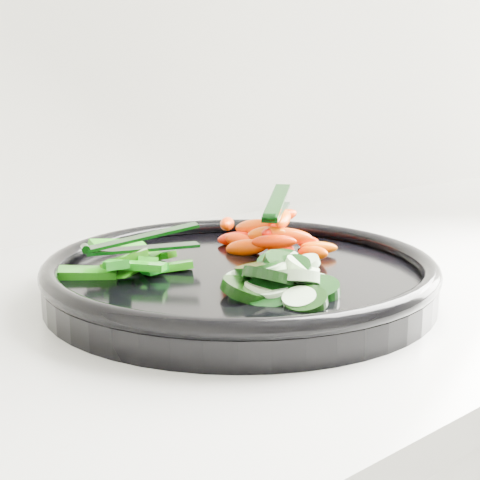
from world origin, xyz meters
TOP-DOWN VIEW (x-y plane):
  - veggie_tray at (-0.58, 1.67)m, footprint 0.48×0.48m
  - cucumber_pile at (-0.60, 1.59)m, footprint 0.12×0.13m
  - carrot_pile at (-0.51, 1.70)m, footprint 0.13×0.15m
  - pepper_pile at (-0.66, 1.73)m, footprint 0.13×0.12m
  - tong_carrot at (-0.51, 1.70)m, footprint 0.10×0.08m
  - tong_pepper at (-0.65, 1.73)m, footprint 0.11×0.05m

SIDE VIEW (x-z plane):
  - veggie_tray at x=-0.58m, z-range 0.93..0.97m
  - pepper_pile at x=-0.66m, z-range 0.94..0.98m
  - cucumber_pile at x=-0.60m, z-range 0.94..0.98m
  - carrot_pile at x=-0.51m, z-range 0.95..1.00m
  - tong_pepper at x=-0.65m, z-range 0.97..0.99m
  - tong_carrot at x=-0.51m, z-range 0.99..1.02m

